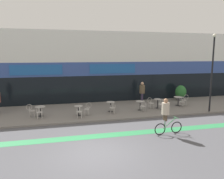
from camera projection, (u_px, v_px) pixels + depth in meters
The scene contains 24 objects.
ground_plane at pixel (95, 153), 9.78m from camera, with size 120.00×120.00×0.00m, color #4C4C51.
sidewalk_slab at pixel (80, 111), 16.73m from camera, with size 40.00×5.50×0.12m, color slate.
storefront_facade at pixel (75, 67), 20.77m from camera, with size 40.00×4.06×6.42m.
bike_lane_stripe at pixel (89, 137), 11.73m from camera, with size 36.00×0.70×0.01m, color #2D844C.
bistro_table_0 at pixel (40, 109), 15.15m from camera, with size 0.70×0.70×0.70m.
bistro_table_1 at pixel (78, 109), 15.30m from camera, with size 0.60×0.60×0.71m.
bistro_table_2 at pixel (111, 105), 16.39m from camera, with size 0.66×0.66×0.75m.
bistro_table_3 at pixel (140, 104), 16.85m from camera, with size 0.65×0.65×0.70m.
bistro_table_4 at pixel (158, 102), 17.47m from camera, with size 0.61×0.61×0.74m.
bistro_table_5 at pixel (178, 99), 18.37m from camera, with size 0.77×0.77×0.74m.
cafe_chair_0_near at pixel (39, 111), 14.54m from camera, with size 0.41×0.58×0.90m.
cafe_chair_0_side at pixel (31, 110), 15.00m from camera, with size 0.59×0.43×0.90m.
cafe_chair_1_near at pixel (79, 111), 14.69m from camera, with size 0.41×0.58×0.90m.
cafe_chair_1_side at pixel (87, 108), 15.45m from camera, with size 0.60×0.44×0.90m.
cafe_chair_2_near at pixel (113, 107), 15.79m from camera, with size 0.41×0.58×0.90m.
cafe_chair_3_near at pixel (143, 105), 16.25m from camera, with size 0.43×0.59×0.90m.
cafe_chair_4_near at pixel (161, 103), 16.87m from camera, with size 0.42×0.59×0.90m.
cafe_chair_4_side at pixel (151, 102), 17.32m from camera, with size 0.58×0.41×0.90m.
cafe_chair_5_near at pixel (182, 101), 17.77m from camera, with size 0.43×0.59×0.90m.
cafe_chair_5_side at pixel (185, 99), 18.51m from camera, with size 0.59×0.44×0.90m.
planter_pot at pixel (181, 92), 20.53m from camera, with size 1.01×1.01×1.40m.
lamp_post at pixel (212, 68), 16.04m from camera, with size 0.26×0.26×5.74m.
cyclist_0 at pixel (166, 114), 11.92m from camera, with size 1.71×0.51×2.04m.
pedestrian_far_end at pixel (142, 90), 19.47m from camera, with size 0.55×0.55×1.85m.
Camera 1 is at (-1.41, -9.13, 4.38)m, focal length 35.00 mm.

